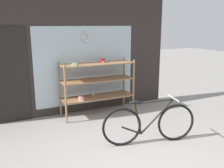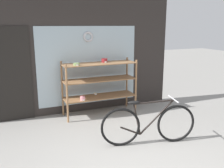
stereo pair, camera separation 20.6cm
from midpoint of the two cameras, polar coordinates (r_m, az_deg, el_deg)
ground_plane at (r=4.06m, az=4.12°, el=-18.37°), size 30.00×30.00×0.00m
storefront_facade at (r=6.09m, az=-9.42°, el=7.43°), size 4.83×0.13×3.12m
display_case at (r=5.94m, az=-4.46°, el=0.70°), size 1.74×0.54×1.34m
bicycle at (r=4.62m, az=7.22°, el=-8.97°), size 1.72×0.56×0.85m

